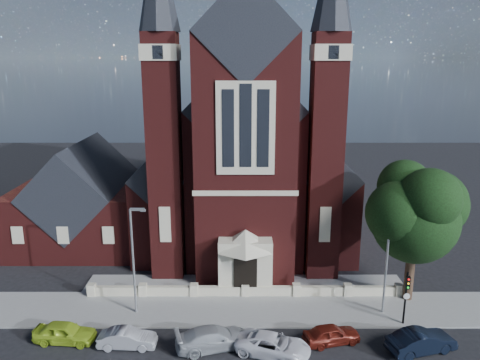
{
  "coord_description": "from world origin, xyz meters",
  "views": [
    {
      "loc": [
        -0.42,
        -26.6,
        18.1
      ],
      "look_at": [
        -0.41,
        12.0,
        8.0
      ],
      "focal_mm": 35.0,
      "sensor_mm": 36.0,
      "label": 1
    }
  ],
  "objects_px": {
    "street_lamp_left": "(134,255)",
    "car_dark_red": "(332,334)",
    "car_lime_van": "(65,332)",
    "traffic_signal": "(406,292)",
    "parish_hall": "(84,203)",
    "car_white_suv": "(273,345)",
    "street_lamp_right": "(388,255)",
    "church": "(244,153)",
    "car_navy": "(421,341)",
    "street_tree": "(418,216)",
    "car_silver_b": "(213,338)",
    "car_silver_a": "(127,338)"
  },
  "relations": [
    {
      "from": "church",
      "to": "traffic_signal",
      "type": "relative_size",
      "value": 8.72
    },
    {
      "from": "street_lamp_right",
      "to": "car_navy",
      "type": "relative_size",
      "value": 1.82
    },
    {
      "from": "street_lamp_right",
      "to": "car_white_suv",
      "type": "relative_size",
      "value": 1.72
    },
    {
      "from": "street_tree",
      "to": "parish_hall",
      "type": "bearing_deg",
      "value": 156.74
    },
    {
      "from": "car_dark_red",
      "to": "car_navy",
      "type": "relative_size",
      "value": 0.84
    },
    {
      "from": "traffic_signal",
      "to": "car_white_suv",
      "type": "relative_size",
      "value": 0.85
    },
    {
      "from": "street_lamp_right",
      "to": "car_silver_a",
      "type": "distance_m",
      "value": 18.66
    },
    {
      "from": "street_lamp_right",
      "to": "car_lime_van",
      "type": "distance_m",
      "value": 22.61
    },
    {
      "from": "church",
      "to": "car_white_suv",
      "type": "bearing_deg",
      "value": -86.0
    },
    {
      "from": "parish_hall",
      "to": "traffic_signal",
      "type": "bearing_deg",
      "value": -29.98
    },
    {
      "from": "car_lime_van",
      "to": "traffic_signal",
      "type": "bearing_deg",
      "value": -80.59
    },
    {
      "from": "parish_hall",
      "to": "car_white_suv",
      "type": "relative_size",
      "value": 2.59
    },
    {
      "from": "church",
      "to": "car_silver_b",
      "type": "height_order",
      "value": "church"
    },
    {
      "from": "street_lamp_right",
      "to": "car_silver_b",
      "type": "distance_m",
      "value": 13.49
    },
    {
      "from": "car_lime_van",
      "to": "car_dark_red",
      "type": "height_order",
      "value": "car_lime_van"
    },
    {
      "from": "car_silver_a",
      "to": "car_dark_red",
      "type": "xyz_separation_m",
      "value": [
        13.24,
        0.44,
        0.02
      ]
    },
    {
      "from": "parish_hall",
      "to": "car_dark_red",
      "type": "relative_size",
      "value": 3.25
    },
    {
      "from": "car_silver_b",
      "to": "street_tree",
      "type": "bearing_deg",
      "value": -84.08
    },
    {
      "from": "church",
      "to": "car_silver_b",
      "type": "distance_m",
      "value": 24.4
    },
    {
      "from": "street_lamp_right",
      "to": "car_silver_a",
      "type": "relative_size",
      "value": 2.17
    },
    {
      "from": "street_tree",
      "to": "street_lamp_right",
      "type": "height_order",
      "value": "street_tree"
    },
    {
      "from": "church",
      "to": "street_lamp_right",
      "type": "relative_size",
      "value": 4.31
    },
    {
      "from": "street_lamp_left",
      "to": "car_dark_red",
      "type": "distance_m",
      "value": 14.51
    },
    {
      "from": "car_lime_van",
      "to": "church",
      "type": "bearing_deg",
      "value": -23.37
    },
    {
      "from": "traffic_signal",
      "to": "car_white_suv",
      "type": "distance_m",
      "value": 10.09
    },
    {
      "from": "street_lamp_left",
      "to": "car_white_suv",
      "type": "relative_size",
      "value": 1.72
    },
    {
      "from": "parish_hall",
      "to": "car_lime_van",
      "type": "distance_m",
      "value": 18.3
    },
    {
      "from": "church",
      "to": "car_navy",
      "type": "distance_m",
      "value": 27.06
    },
    {
      "from": "traffic_signal",
      "to": "car_silver_a",
      "type": "relative_size",
      "value": 1.07
    },
    {
      "from": "street_tree",
      "to": "car_lime_van",
      "type": "relative_size",
      "value": 2.66
    },
    {
      "from": "street_tree",
      "to": "traffic_signal",
      "type": "relative_size",
      "value": 2.67
    },
    {
      "from": "traffic_signal",
      "to": "car_lime_van",
      "type": "xyz_separation_m",
      "value": [
        -22.9,
        -1.95,
        -1.9
      ]
    },
    {
      "from": "street_lamp_left",
      "to": "car_lime_van",
      "type": "bearing_deg",
      "value": -138.56
    },
    {
      "from": "street_lamp_left",
      "to": "car_white_suv",
      "type": "xyz_separation_m",
      "value": [
        9.58,
        -4.89,
        -3.94
      ]
    },
    {
      "from": "parish_hall",
      "to": "car_silver_a",
      "type": "relative_size",
      "value": 3.27
    },
    {
      "from": "car_white_suv",
      "to": "car_navy",
      "type": "xyz_separation_m",
      "value": [
        9.4,
        0.29,
        0.08
      ]
    },
    {
      "from": "street_tree",
      "to": "car_white_suv",
      "type": "xyz_separation_m",
      "value": [
        -10.93,
        -6.6,
        -6.3
      ]
    },
    {
      "from": "car_silver_b",
      "to": "car_white_suv",
      "type": "relative_size",
      "value": 1.03
    },
    {
      "from": "street_lamp_left",
      "to": "car_navy",
      "type": "xyz_separation_m",
      "value": [
        18.98,
        -4.6,
        -3.87
      ]
    },
    {
      "from": "street_tree",
      "to": "car_lime_van",
      "type": "height_order",
      "value": "street_tree"
    },
    {
      "from": "car_dark_red",
      "to": "car_silver_b",
      "type": "bearing_deg",
      "value": 79.73
    },
    {
      "from": "street_lamp_right",
      "to": "car_dark_red",
      "type": "distance_m",
      "value": 7.04
    },
    {
      "from": "car_dark_red",
      "to": "street_lamp_right",
      "type": "bearing_deg",
      "value": -65.27
    },
    {
      "from": "street_tree",
      "to": "street_lamp_right",
      "type": "xyz_separation_m",
      "value": [
        -2.51,
        -1.71,
        -2.36
      ]
    },
    {
      "from": "parish_hall",
      "to": "car_navy",
      "type": "bearing_deg",
      "value": -34.49
    },
    {
      "from": "car_dark_red",
      "to": "car_white_suv",
      "type": "bearing_deg",
      "value": 93.32
    },
    {
      "from": "street_lamp_left",
      "to": "car_dark_red",
      "type": "height_order",
      "value": "street_lamp_left"
    },
    {
      "from": "parish_hall",
      "to": "car_dark_red",
      "type": "xyz_separation_m",
      "value": [
        21.56,
        -17.66,
        -3.37
      ]
    },
    {
      "from": "car_lime_van",
      "to": "car_silver_a",
      "type": "relative_size",
      "value": 1.08
    },
    {
      "from": "parish_hall",
      "to": "car_white_suv",
      "type": "distance_m",
      "value": 26.08
    }
  ]
}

